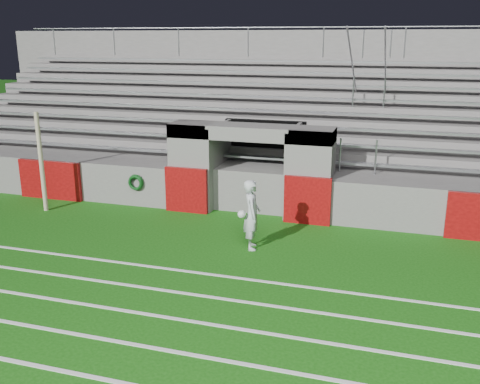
% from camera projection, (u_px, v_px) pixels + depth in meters
% --- Properties ---
extents(ground, '(90.00, 90.00, 0.00)m').
position_uv_depth(ground, '(210.00, 256.00, 12.74)').
color(ground, '#14530D').
rests_on(ground, ground).
extents(field_post, '(0.13, 0.13, 2.96)m').
position_uv_depth(field_post, '(41.00, 162.00, 15.68)').
color(field_post, tan).
rests_on(field_post, ground).
extents(field_markings, '(28.00, 8.09, 0.01)m').
position_uv_depth(field_markings, '(98.00, 378.00, 8.15)').
color(field_markings, white).
rests_on(field_markings, ground).
extents(stadium_structure, '(26.00, 8.48, 5.42)m').
position_uv_depth(stadium_structure, '(284.00, 137.00, 19.65)').
color(stadium_structure, '#5E5C59').
rests_on(stadium_structure, ground).
extents(goalkeeper_with_ball, '(0.60, 0.73, 1.74)m').
position_uv_depth(goalkeeper_with_ball, '(252.00, 215.00, 12.97)').
color(goalkeeper_with_ball, silver).
rests_on(goalkeeper_with_ball, ground).
extents(hose_coil, '(0.50, 0.14, 0.50)m').
position_uv_depth(hose_coil, '(136.00, 183.00, 16.18)').
color(hose_coil, '#0D4211').
rests_on(hose_coil, ground).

